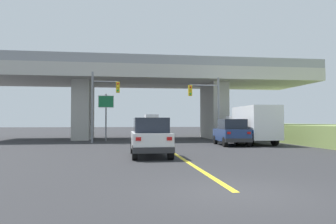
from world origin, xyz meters
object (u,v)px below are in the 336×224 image
(box_truck, at_px, (252,124))
(highway_sign, at_px, (106,107))
(suv_crossing, at_px, (231,132))
(traffic_signal_nearside, at_px, (209,101))
(suv_lead, at_px, (150,137))
(traffic_signal_farside, at_px, (101,99))
(semi_truck_distant, at_px, (151,123))

(box_truck, relative_size, highway_sign, 1.48)
(suv_crossing, xyz_separation_m, traffic_signal_nearside, (-0.69, 4.06, 2.64))
(suv_lead, relative_size, traffic_signal_farside, 0.72)
(traffic_signal_nearside, bearing_deg, box_truck, -43.47)
(traffic_signal_farside, bearing_deg, suv_lead, -73.84)
(suv_crossing, relative_size, semi_truck_distant, 0.65)
(suv_lead, bearing_deg, traffic_signal_farside, 106.16)
(traffic_signal_nearside, bearing_deg, semi_truck_distant, 94.17)
(box_truck, height_order, highway_sign, highway_sign)
(semi_truck_distant, bearing_deg, suv_lead, -94.81)
(traffic_signal_farside, height_order, highway_sign, traffic_signal_farside)
(suv_crossing, bearing_deg, traffic_signal_farside, 159.56)
(traffic_signal_nearside, height_order, highway_sign, traffic_signal_nearside)
(suv_lead, distance_m, traffic_signal_nearside, 13.00)
(suv_crossing, bearing_deg, semi_truck_distant, 98.14)
(highway_sign, distance_m, semi_truck_distant, 30.30)
(traffic_signal_farside, relative_size, highway_sign, 1.36)
(box_truck, xyz_separation_m, traffic_signal_farside, (-12.43, 3.22, 2.20))
(suv_lead, relative_size, traffic_signal_nearside, 0.76)
(box_truck, distance_m, traffic_signal_farside, 13.03)
(suv_crossing, relative_size, traffic_signal_nearside, 0.75)
(suv_crossing, distance_m, highway_sign, 12.80)
(traffic_signal_nearside, xyz_separation_m, traffic_signal_farside, (-9.50, 0.44, 0.15))
(box_truck, bearing_deg, semi_truck_distant, 98.46)
(traffic_signal_nearside, bearing_deg, suv_lead, -118.84)
(box_truck, bearing_deg, suv_lead, -137.29)
(box_truck, xyz_separation_m, traffic_signal_nearside, (-2.93, 2.78, 2.04))
(suv_lead, distance_m, traffic_signal_farside, 12.39)
(box_truck, distance_m, highway_sign, 13.88)
(highway_sign, bearing_deg, suv_lead, -78.21)
(suv_lead, bearing_deg, box_truck, 42.71)
(suv_lead, relative_size, box_truck, 0.66)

